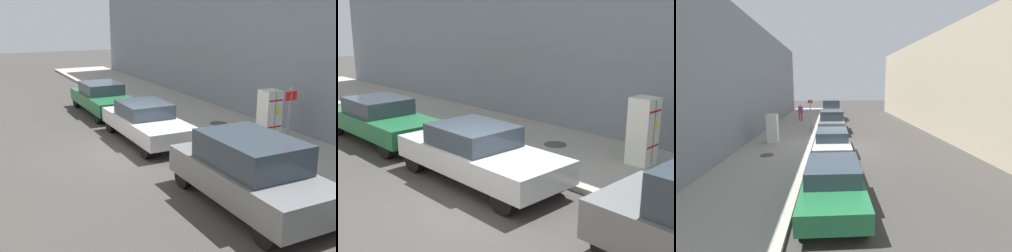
{
  "view_description": "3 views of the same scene",
  "coord_description": "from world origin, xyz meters",
  "views": [
    {
      "loc": [
        5.07,
        12.55,
        4.49
      ],
      "look_at": [
        -0.18,
        2.13,
        1.36
      ],
      "focal_mm": 45.0,
      "sensor_mm": 36.0,
      "label": 1
    },
    {
      "loc": [
        5.32,
        6.64,
        3.84
      ],
      "look_at": [
        -1.26,
        -0.39,
        1.43
      ],
      "focal_mm": 45.0,
      "sensor_mm": 36.0,
      "label": 2
    },
    {
      "loc": [
        -0.9,
        -12.77,
        3.79
      ],
      "look_at": [
        -0.15,
        -0.07,
        1.4
      ],
      "focal_mm": 24.0,
      "sensor_mm": 36.0,
      "label": 3
    }
  ],
  "objects": [
    {
      "name": "ground_plane",
      "position": [
        0.0,
        0.0,
        0.0
      ],
      "size": [
        80.0,
        80.0,
        0.0
      ],
      "primitive_type": "plane",
      "color": "#383533"
    },
    {
      "name": "discarded_refrigerator",
      "position": [
        -4.57,
        1.32,
        1.04
      ],
      "size": [
        0.65,
        0.61,
        1.79
      ],
      "color": "silver",
      "rests_on": "sidewalk_slab"
    },
    {
      "name": "building_facade_near",
      "position": [
        -7.11,
        0.0,
        4.06
      ],
      "size": [
        1.95,
        39.6,
        8.12
      ],
      "primitive_type": "cube",
      "color": "slate",
      "rests_on": "ground"
    },
    {
      "name": "street_sign_post",
      "position": [
        -2.48,
        4.53,
        1.55
      ],
      "size": [
        0.36,
        0.07,
        2.52
      ],
      "color": "slate",
      "rests_on": "sidewalk_slab"
    },
    {
      "name": "sidewalk_slab",
      "position": [
        -4.09,
        0.0,
        0.07
      ],
      "size": [
        4.09,
        44.0,
        0.14
      ],
      "primitive_type": "cube",
      "color": "#9E998E",
      "rests_on": "ground"
    },
    {
      "name": "manhole_cover",
      "position": [
        -4.25,
        -1.37,
        0.15
      ],
      "size": [
        0.7,
        0.7,
        0.02
      ],
      "primitive_type": "cylinder",
      "color": "#47443F",
      "rests_on": "sidewalk_slab"
    },
    {
      "name": "parked_suv_gray",
      "position": [
        -0.85,
        5.08,
        0.89
      ],
      "size": [
        1.95,
        4.52,
        1.73
      ],
      "color": "slate",
      "rests_on": "ground"
    },
    {
      "name": "parked_sedan_silver",
      "position": [
        -0.85,
        -0.94,
        0.72
      ],
      "size": [
        1.83,
        4.61,
        1.39
      ],
      "color": "silver",
      "rests_on": "ground"
    },
    {
      "name": "parked_sedan_green",
      "position": [
        -0.85,
        -5.92,
        0.73
      ],
      "size": [
        1.86,
        4.71,
        1.4
      ],
      "color": "#1E6038",
      "rests_on": "ground"
    }
  ]
}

